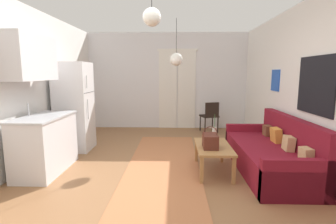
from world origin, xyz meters
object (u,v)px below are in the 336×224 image
object	(u,v)px
refrigerator	(74,107)
pendant_lamp_near	(152,17)
coffee_table	(213,149)
handbag	(210,141)
bamboo_vase	(214,134)
pendant_lamp_far	(176,59)
accent_chair	(210,115)
couch	(273,154)

from	to	relation	value
refrigerator	pendant_lamp_near	xyz separation A→B (m)	(1.77, -1.97, 1.31)
coffee_table	handbag	xyz separation A→B (m)	(-0.07, -0.11, 0.16)
bamboo_vase	pendant_lamp_far	xyz separation A→B (m)	(-0.64, 1.21, 1.30)
coffee_table	pendant_lamp_near	distance (m)	2.20
handbag	pendant_lamp_near	xyz separation A→B (m)	(-0.81, -0.73, 1.66)
refrigerator	accent_chair	bearing A→B (deg)	28.42
pendant_lamp_far	refrigerator	bearing A→B (deg)	-170.06
refrigerator	bamboo_vase	bearing A→B (deg)	-17.44
coffee_table	couch	bearing A→B (deg)	4.67
refrigerator	couch	bearing A→B (deg)	-16.09
pendant_lamp_near	pendant_lamp_far	bearing A→B (deg)	82.85
coffee_table	pendant_lamp_near	bearing A→B (deg)	-136.29
refrigerator	pendant_lamp_far	world-z (taller)	pendant_lamp_far
coffee_table	handbag	size ratio (longest dim) A/B	2.91
couch	coffee_table	distance (m)	0.98
bamboo_vase	refrigerator	world-z (taller)	refrigerator
accent_chair	bamboo_vase	bearing A→B (deg)	67.80
couch	pendant_lamp_far	size ratio (longest dim) A/B	2.25
coffee_table	refrigerator	world-z (taller)	refrigerator
coffee_table	pendant_lamp_near	world-z (taller)	pendant_lamp_near
pendant_lamp_far	accent_chair	bearing A→B (deg)	53.95
accent_chair	pendant_lamp_near	distance (m)	4.15
couch	handbag	bearing A→B (deg)	-169.54
handbag	pendant_lamp_near	world-z (taller)	pendant_lamp_near
bamboo_vase	refrigerator	xyz separation A→B (m)	(-2.71, 0.85, 0.34)
coffee_table	pendant_lamp_far	world-z (taller)	pendant_lamp_far
coffee_table	accent_chair	distance (m)	2.75
bamboo_vase	couch	bearing A→B (deg)	-12.01
coffee_table	bamboo_vase	xyz separation A→B (m)	(0.05, 0.27, 0.18)
handbag	pendant_lamp_far	distance (m)	2.13
coffee_table	refrigerator	xyz separation A→B (m)	(-2.65, 1.12, 0.51)
couch	handbag	distance (m)	1.09
accent_chair	pendant_lamp_far	world-z (taller)	pendant_lamp_far
refrigerator	accent_chair	world-z (taller)	refrigerator
couch	handbag	xyz separation A→B (m)	(-1.04, -0.19, 0.27)
pendant_lamp_near	pendant_lamp_far	size ratio (longest dim) A/B	0.60
handbag	accent_chair	size ratio (longest dim) A/B	0.42
accent_chair	coffee_table	bearing A→B (deg)	67.33
accent_chair	pendant_lamp_far	distance (m)	2.07
couch	pendant_lamp_far	distance (m)	2.63
pendant_lamp_near	handbag	bearing A→B (deg)	41.90
handbag	pendant_lamp_near	bearing A→B (deg)	-138.10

